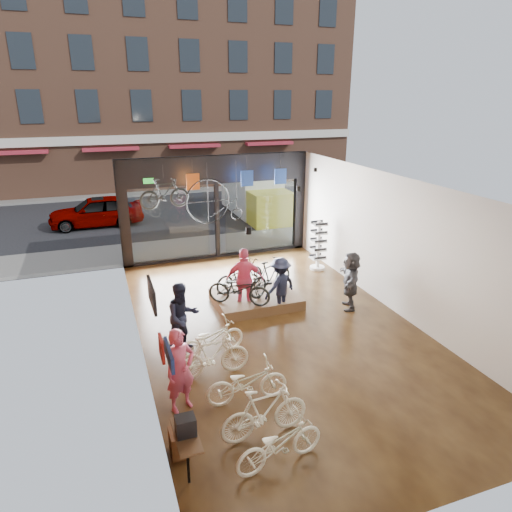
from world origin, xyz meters
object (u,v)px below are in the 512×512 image
display_platform (256,299)px  display_bike_mid (271,276)px  customer_2 (245,280)px  street_car (96,211)px  floor_bike_0 (280,443)px  box_truck (257,194)px  customer_3 (280,285)px  floor_bike_2 (247,382)px  floor_bike_1 (265,412)px  floor_bike_4 (211,339)px  hung_bike (164,193)px  display_bike_right (240,275)px  sunglasses_rack (318,245)px  penny_farthing (217,202)px  display_bike_left (239,289)px  customer_5 (350,280)px  floor_bike_3 (212,356)px  customer_1 (183,317)px  customer_0 (180,370)px

display_platform → display_bike_mid: (0.45, -0.04, 0.67)m
customer_2 → display_bike_mid: bearing=-151.0°
street_car → floor_bike_0: (2.45, -16.40, -0.29)m
box_truck → display_platform: (-3.45, -9.45, -1.02)m
customer_3 → floor_bike_2: bearing=36.4°
floor_bike_1 → floor_bike_4: bearing=0.6°
hung_bike → display_bike_right: bearing=-148.8°
sunglasses_rack → hung_bike: 5.52m
street_car → penny_farthing: (3.79, -7.70, 1.78)m
display_bike_left → penny_farthing: bearing=27.3°
customer_3 → customer_5: bearing=145.4°
display_bike_mid → floor_bike_3: bearing=113.0°
display_bike_mid → customer_3: customer_3 is taller
customer_3 → penny_farthing: 3.93m
customer_1 → hung_bike: hung_bike is taller
display_bike_right → penny_farthing: penny_farthing is taller
display_bike_mid → sunglasses_rack: (2.55, 2.00, 0.05)m
street_car → display_bike_right: size_ratio=2.41×
customer_1 → penny_farthing: size_ratio=0.94×
display_platform → sunglasses_rack: size_ratio=1.37×
floor_bike_0 → display_bike_right: size_ratio=0.92×
customer_0 → sunglasses_rack: (5.95, 5.93, 0.02)m
customer_1 → floor_bike_1: bearing=-92.2°
display_platform → customer_3: (0.48, -0.70, 0.66)m
box_truck → floor_bike_0: box_truck is taller
box_truck → customer_3: size_ratio=3.69×
floor_bike_4 → display_bike_left: display_bike_left is taller
floor_bike_4 → customer_2: (1.51, 2.06, 0.48)m
customer_1 → penny_farthing: 5.30m
display_bike_left → floor_bike_0: bearing=-158.6°
box_truck → hung_bike: (-5.53, -6.80, 1.75)m
display_bike_mid → customer_5: bearing=-145.9°
floor_bike_4 → customer_3: size_ratio=1.03×
customer_0 → display_bike_mid: bearing=26.8°
display_platform → customer_2: bearing=-149.5°
floor_bike_3 → customer_0: size_ratio=0.96×
floor_bike_0 → display_bike_left: (1.05, 5.50, 0.34)m
display_platform → customer_1: customer_1 is taller
floor_bike_3 → floor_bike_4: 0.82m
customer_1 → customer_2: size_ratio=0.94×
display_bike_right → customer_0: 5.23m
box_truck → floor_bike_0: (-5.15, -15.40, -0.75)m
floor_bike_1 → sunglasses_rack: size_ratio=0.96×
floor_bike_2 → customer_0: size_ratio=0.97×
customer_5 → hung_bike: size_ratio=1.07×
floor_bike_4 → hung_bike: hung_bike is taller
floor_bike_2 → display_bike_mid: display_bike_mid is taller
floor_bike_4 → customer_3: (2.40, 1.61, 0.37)m
street_car → floor_bike_2: (2.47, -14.65, -0.28)m
customer_3 → customer_5: size_ratio=0.95×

